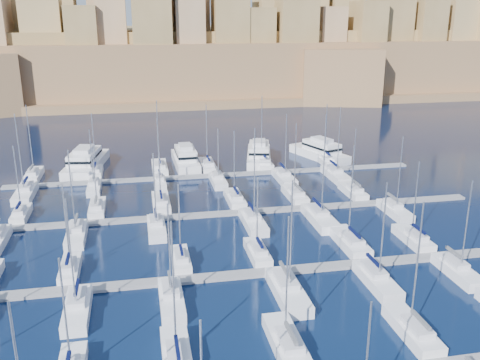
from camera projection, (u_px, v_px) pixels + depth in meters
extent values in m
plane|color=black|center=(249.00, 237.00, 80.73)|extent=(600.00, 600.00, 0.00)
cube|color=slate|center=(268.00, 272.00, 69.43)|extent=(84.00, 2.00, 0.40)
cube|color=slate|center=(237.00, 213.00, 90.03)|extent=(84.00, 2.00, 0.40)
cube|color=slate|center=(217.00, 175.00, 110.62)|extent=(84.00, 2.00, 0.40)
cylinder|color=#9EA0A8|center=(65.00, 313.00, 47.80)|extent=(0.18, 0.18, 10.86)
cube|color=white|center=(177.00, 359.00, 51.53)|extent=(2.75, 9.15, 1.66)
cube|color=silver|center=(177.00, 354.00, 50.32)|extent=(1.92, 4.12, 0.70)
cylinder|color=#9EA0A8|center=(174.00, 287.00, 49.72)|extent=(0.18, 0.18, 13.28)
cube|color=black|center=(177.00, 347.00, 49.58)|extent=(0.35, 3.66, 0.35)
cube|color=white|center=(286.00, 345.00, 53.73)|extent=(2.86, 9.52, 1.68)
cube|color=silver|center=(289.00, 340.00, 52.48)|extent=(2.00, 4.29, 0.70)
cylinder|color=#9EA0A8|center=(287.00, 278.00, 52.00)|extent=(0.18, 0.18, 12.82)
cube|color=#595B60|center=(291.00, 333.00, 51.72)|extent=(0.35, 3.81, 0.35)
cube|color=white|center=(412.00, 331.00, 55.96)|extent=(2.69, 8.96, 1.65)
cube|color=silver|center=(417.00, 326.00, 54.77)|extent=(1.88, 4.03, 0.70)
cylinder|color=#9EA0A8|center=(417.00, 264.00, 54.12)|extent=(0.18, 0.18, 13.45)
cube|color=#595B60|center=(421.00, 320.00, 54.04)|extent=(0.35, 3.58, 0.35)
cylinder|color=#9EA0A8|center=(367.00, 360.00, 41.73)|extent=(0.18, 0.18, 10.33)
cube|color=white|center=(70.00, 270.00, 69.38)|extent=(2.40, 8.00, 1.60)
cube|color=silver|center=(69.00, 265.00, 68.28)|extent=(1.68, 3.60, 0.70)
cylinder|color=#9EA0A8|center=(66.00, 225.00, 67.89)|extent=(0.18, 0.18, 10.79)
cube|color=black|center=(68.00, 258.00, 67.59)|extent=(0.35, 3.20, 0.35)
cube|color=white|center=(181.00, 261.00, 71.84)|extent=(2.28, 7.61, 1.58)
cube|color=silver|center=(181.00, 256.00, 70.78)|extent=(1.60, 3.43, 0.70)
cylinder|color=#9EA0A8|center=(179.00, 220.00, 70.46)|extent=(0.18, 0.18, 10.00)
cube|color=black|center=(181.00, 250.00, 70.11)|extent=(0.35, 3.05, 0.35)
cube|color=white|center=(258.00, 254.00, 74.03)|extent=(2.44, 8.14, 1.61)
cube|color=silver|center=(259.00, 248.00, 72.93)|extent=(1.71, 3.66, 0.70)
cylinder|color=#9EA0A8|center=(257.00, 213.00, 72.65)|extent=(0.18, 0.18, 10.16)
cube|color=black|center=(260.00, 243.00, 72.23)|extent=(0.35, 3.26, 0.35)
cube|color=white|center=(349.00, 243.00, 77.44)|extent=(3.00, 10.00, 1.70)
cube|color=silver|center=(353.00, 238.00, 76.14)|extent=(2.10, 4.50, 0.70)
cylinder|color=#9EA0A8|center=(351.00, 192.00, 75.61)|extent=(0.18, 0.18, 13.59)
cube|color=black|center=(354.00, 232.00, 75.36)|extent=(0.35, 4.00, 0.35)
cube|color=white|center=(413.00, 239.00, 78.64)|extent=(2.63, 8.75, 1.64)
cube|color=silver|center=(417.00, 234.00, 77.47)|extent=(1.84, 3.94, 0.70)
cylinder|color=#9EA0A8|center=(416.00, 198.00, 77.16)|extent=(0.18, 0.18, 10.96)
cube|color=black|center=(419.00, 229.00, 76.75)|extent=(0.35, 3.50, 0.35)
cube|color=white|center=(77.00, 311.00, 59.79)|extent=(2.76, 9.19, 1.66)
cube|color=silver|center=(77.00, 297.00, 60.30)|extent=(1.93, 4.13, 0.70)
cylinder|color=#9EA0A8|center=(71.00, 254.00, 57.21)|extent=(0.18, 0.18, 12.66)
cube|color=black|center=(77.00, 287.00, 60.41)|extent=(0.35, 3.67, 0.35)
cube|color=white|center=(171.00, 301.00, 61.80)|extent=(2.71, 9.02, 1.65)
cube|color=silver|center=(171.00, 288.00, 62.29)|extent=(1.89, 4.06, 0.70)
cylinder|color=#9EA0A8|center=(169.00, 252.00, 59.43)|extent=(0.18, 0.18, 11.35)
cube|color=#595B60|center=(170.00, 279.00, 62.40)|extent=(0.35, 3.61, 0.35)
cube|color=white|center=(288.00, 293.00, 63.62)|extent=(3.16, 10.52, 1.73)
cube|color=silver|center=(286.00, 279.00, 64.24)|extent=(2.21, 4.73, 0.70)
cylinder|color=#9EA0A8|center=(291.00, 236.00, 60.86)|extent=(0.18, 0.18, 13.35)
cube|color=#595B60|center=(285.00, 270.00, 64.41)|extent=(0.35, 4.21, 0.35)
cube|color=white|center=(377.00, 282.00, 66.31)|extent=(2.81, 9.35, 1.67)
cube|color=silver|center=(374.00, 270.00, 66.83)|extent=(1.96, 4.21, 0.70)
cylinder|color=#9EA0A8|center=(383.00, 231.00, 63.78)|extent=(0.18, 0.18, 12.24)
cube|color=black|center=(373.00, 260.00, 66.95)|extent=(0.35, 3.74, 0.35)
cube|color=white|center=(458.00, 273.00, 68.62)|extent=(2.65, 8.85, 1.64)
cube|color=silver|center=(455.00, 261.00, 69.10)|extent=(1.86, 3.98, 0.70)
cylinder|color=#9EA0A8|center=(467.00, 226.00, 66.20)|extent=(0.18, 0.18, 11.73)
cube|color=#595B60|center=(454.00, 252.00, 69.19)|extent=(0.35, 3.54, 0.35)
cube|color=white|center=(21.00, 215.00, 88.07)|extent=(2.36, 7.85, 1.59)
cube|color=silver|center=(20.00, 210.00, 86.99)|extent=(1.65, 3.53, 0.70)
cylinder|color=#9EA0A8|center=(17.00, 178.00, 86.56)|extent=(0.18, 0.18, 10.88)
cube|color=black|center=(18.00, 205.00, 86.30)|extent=(0.35, 3.14, 0.35)
cube|color=white|center=(97.00, 209.00, 90.67)|extent=(2.59, 8.65, 1.63)
cube|color=silver|center=(96.00, 205.00, 89.51)|extent=(1.82, 3.89, 0.70)
cylinder|color=#9EA0A8|center=(95.00, 174.00, 89.23)|extent=(0.18, 0.18, 10.61)
cube|color=#595B60|center=(96.00, 199.00, 88.79)|extent=(0.35, 3.46, 0.35)
cube|color=white|center=(161.00, 204.00, 93.15)|extent=(2.92, 9.73, 1.69)
cube|color=silver|center=(161.00, 199.00, 91.88)|extent=(2.04, 4.38, 0.70)
cylinder|color=#9EA0A8|center=(159.00, 159.00, 91.21)|extent=(0.18, 0.18, 14.25)
cube|color=black|center=(161.00, 194.00, 91.11)|extent=(0.35, 3.89, 0.35)
cube|color=white|center=(235.00, 200.00, 95.21)|extent=(2.71, 9.02, 1.65)
cube|color=silver|center=(236.00, 195.00, 94.01)|extent=(1.90, 4.06, 0.70)
cylinder|color=#9EA0A8|center=(234.00, 163.00, 93.65)|extent=(0.18, 0.18, 11.59)
cube|color=black|center=(236.00, 190.00, 93.28)|extent=(0.35, 3.61, 0.35)
cube|color=white|center=(295.00, 196.00, 97.36)|extent=(2.77, 9.23, 1.66)
cube|color=silver|center=(296.00, 191.00, 96.14)|extent=(1.94, 4.15, 0.70)
cylinder|color=#9EA0A8|center=(295.00, 157.00, 95.66)|extent=(0.18, 0.18, 12.51)
cube|color=#595B60|center=(297.00, 186.00, 95.39)|extent=(0.35, 3.69, 0.35)
cube|color=white|center=(353.00, 192.00, 99.19)|extent=(2.63, 8.76, 1.64)
cube|color=silver|center=(355.00, 188.00, 98.02)|extent=(1.84, 3.94, 0.70)
cylinder|color=#9EA0A8|center=(354.00, 159.00, 97.68)|extent=(0.18, 0.18, 11.11)
cube|color=#595B60|center=(356.00, 183.00, 97.29)|extent=(0.35, 3.50, 0.35)
cube|color=white|center=(77.00, 236.00, 79.98)|extent=(2.77, 9.23, 1.66)
cube|color=silver|center=(76.00, 226.00, 80.49)|extent=(1.94, 4.16, 0.70)
cylinder|color=#9EA0A8|center=(72.00, 192.00, 77.42)|extent=(0.18, 0.18, 12.48)
cube|color=#595B60|center=(76.00, 218.00, 80.61)|extent=(0.35, 3.69, 0.35)
cube|color=white|center=(157.00, 229.00, 82.31)|extent=(2.68, 8.92, 1.65)
cube|color=silver|center=(156.00, 220.00, 82.79)|extent=(1.87, 4.02, 0.70)
cylinder|color=#9EA0A8|center=(155.00, 190.00, 79.93)|extent=(0.18, 0.18, 11.41)
cube|color=black|center=(156.00, 213.00, 82.90)|extent=(0.35, 3.57, 0.35)
cube|color=white|center=(253.00, 223.00, 84.69)|extent=(2.94, 9.79, 1.69)
cube|color=silver|center=(252.00, 214.00, 85.25)|extent=(2.06, 4.41, 0.70)
cylinder|color=#9EA0A8|center=(254.00, 175.00, 81.79)|extent=(0.18, 0.18, 14.57)
cube|color=black|center=(251.00, 207.00, 85.39)|extent=(0.35, 3.92, 0.35)
cube|color=white|center=(320.00, 219.00, 86.24)|extent=(3.22, 10.74, 1.74)
cube|color=silver|center=(318.00, 210.00, 86.88)|extent=(2.26, 4.83, 0.70)
cylinder|color=#9EA0A8|center=(324.00, 166.00, 83.02)|extent=(0.18, 0.18, 16.37)
cube|color=black|center=(317.00, 203.00, 87.07)|extent=(0.35, 4.30, 0.35)
cube|color=white|center=(395.00, 212.00, 89.61)|extent=(2.67, 8.89, 1.64)
cube|color=silver|center=(393.00, 203.00, 90.09)|extent=(1.87, 4.00, 0.70)
cylinder|color=#9EA0A8|center=(400.00, 173.00, 87.12)|extent=(0.18, 0.18, 12.15)
cube|color=#595B60|center=(392.00, 197.00, 90.19)|extent=(0.35, 3.56, 0.35)
cube|color=white|center=(34.00, 176.00, 109.03)|extent=(2.80, 9.33, 1.67)
cube|color=silver|center=(32.00, 172.00, 107.80)|extent=(1.96, 4.20, 0.70)
cylinder|color=#9EA0A8|center=(30.00, 139.00, 107.15)|extent=(0.18, 0.18, 13.73)
cube|color=#595B60|center=(31.00, 167.00, 107.05)|extent=(0.35, 3.73, 0.35)
cube|color=white|center=(96.00, 173.00, 110.96)|extent=(2.58, 8.59, 1.63)
cube|color=silver|center=(95.00, 169.00, 109.81)|extent=(1.80, 3.86, 0.70)
cylinder|color=#9EA0A8|center=(94.00, 141.00, 109.35)|extent=(0.18, 0.18, 11.75)
cube|color=black|center=(95.00, 165.00, 109.09)|extent=(0.35, 3.43, 0.35)
cube|color=white|center=(160.00, 168.00, 114.18)|extent=(3.10, 10.33, 1.72)
cube|color=silver|center=(160.00, 164.00, 112.85)|extent=(2.17, 4.65, 0.70)
cylinder|color=#9EA0A8|center=(158.00, 133.00, 112.35)|extent=(0.18, 0.18, 13.72)
cube|color=black|center=(160.00, 160.00, 112.05)|extent=(0.35, 4.13, 0.35)
cube|color=white|center=(208.00, 166.00, 115.85)|extent=(2.96, 9.86, 1.69)
cube|color=silver|center=(208.00, 162.00, 114.57)|extent=(2.07, 4.44, 0.70)
cylinder|color=#9EA0A8|center=(207.00, 134.00, 114.19)|extent=(0.18, 0.18, 12.49)
cube|color=black|center=(208.00, 158.00, 113.79)|extent=(0.35, 3.94, 0.35)
cube|color=white|center=(262.00, 163.00, 118.22)|extent=(3.05, 10.16, 1.71)
cube|color=silver|center=(263.00, 159.00, 116.91)|extent=(2.13, 4.57, 0.70)
cylinder|color=#9EA0A8|center=(262.00, 128.00, 116.34)|extent=(0.18, 0.18, 13.99)
cube|color=black|center=(264.00, 155.00, 116.12)|extent=(0.35, 4.06, 0.35)
cube|color=white|center=(325.00, 161.00, 119.95)|extent=(2.45, 8.18, 1.61)
cube|color=silver|center=(327.00, 157.00, 118.84)|extent=(1.72, 3.68, 0.70)
cylinder|color=#9EA0A8|center=(326.00, 131.00, 118.29)|extent=(0.18, 0.18, 12.02)
cube|color=black|center=(327.00, 153.00, 118.14)|extent=(0.35, 3.27, 0.35)
cube|color=white|center=(25.00, 194.00, 97.97)|extent=(3.13, 10.43, 1.72)
cube|color=silver|center=(25.00, 186.00, 98.59)|extent=(2.19, 4.70, 0.70)
cylinder|color=#9EA0A8|center=(19.00, 153.00, 95.10)|extent=(0.18, 0.18, 14.18)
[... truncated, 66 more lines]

